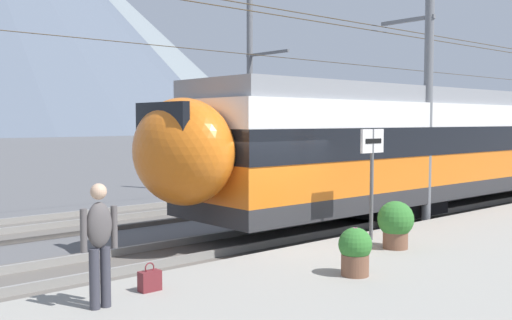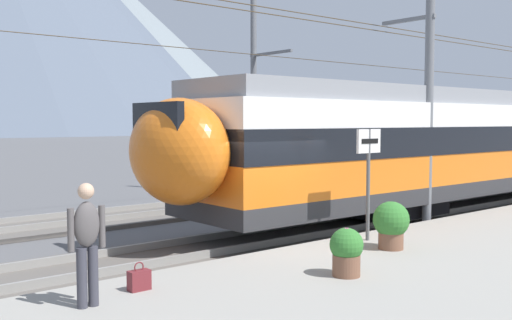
{
  "view_description": "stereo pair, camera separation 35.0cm",
  "coord_description": "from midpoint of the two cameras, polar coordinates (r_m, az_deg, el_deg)",
  "views": [
    {
      "loc": [
        -8.42,
        -9.34,
        2.91
      ],
      "look_at": [
        2.23,
        2.96,
        1.84
      ],
      "focal_mm": 41.35,
      "sensor_mm": 36.0,
      "label": 1
    },
    {
      "loc": [
        -8.15,
        -9.57,
        2.91
      ],
      "look_at": [
        2.23,
        2.96,
        1.84
      ],
      "focal_mm": 41.35,
      "sensor_mm": 36.0,
      "label": 2
    }
  ],
  "objects": [
    {
      "name": "ground_plane",
      "position": [
        12.9,
        0.35,
        -9.26
      ],
      "size": [
        400.0,
        400.0,
        0.0
      ],
      "primitive_type": "plane",
      "color": "#565659"
    },
    {
      "name": "platform_slab",
      "position": [
        10.02,
        18.04,
        -12.13
      ],
      "size": [
        120.0,
        7.14,
        0.4
      ],
      "primitive_type": "cube",
      "color": "gray",
      "rests_on": "ground"
    },
    {
      "name": "track_near",
      "position": [
        13.59,
        -2.28,
        -8.3
      ],
      "size": [
        120.0,
        3.0,
        0.28
      ],
      "color": "#5B5651",
      "rests_on": "ground"
    },
    {
      "name": "track_far",
      "position": [
        18.05,
        -13.07,
        -5.37
      ],
      "size": [
        120.0,
        3.0,
        0.28
      ],
      "color": "#5B5651",
      "rests_on": "ground"
    },
    {
      "name": "catenary_mast_mid",
      "position": [
        16.43,
        15.51,
        8.66
      ],
      "size": [
        44.84,
        1.69,
        8.49
      ],
      "color": "slate",
      "rests_on": "ground"
    },
    {
      "name": "catenary_mast_far_side",
      "position": [
        23.12,
        -0.82,
        7.19
      ],
      "size": [
        44.84,
        2.33,
        8.35
      ],
      "color": "slate",
      "rests_on": "ground"
    },
    {
      "name": "platform_sign",
      "position": [
        12.6,
        10.38,
        0.1
      ],
      "size": [
        0.7,
        0.08,
        2.35
      ],
      "color": "#59595B",
      "rests_on": "platform_slab"
    },
    {
      "name": "passenger_walking",
      "position": [
        8.27,
        -16.1,
        -7.33
      ],
      "size": [
        0.53,
        0.22,
        1.69
      ],
      "color": "#383842",
      "rests_on": "platform_slab"
    },
    {
      "name": "handbag_beside_passenger",
      "position": [
        9.08,
        -11.35,
        -11.37
      ],
      "size": [
        0.32,
        0.18,
        0.43
      ],
      "color": "maroon",
      "rests_on": "platform_slab"
    },
    {
      "name": "potted_plant_platform_edge",
      "position": [
        11.97,
        12.54,
        -5.83
      ],
      "size": [
        0.72,
        0.72,
        0.94
      ],
      "color": "brown",
      "rests_on": "platform_slab"
    },
    {
      "name": "potted_plant_by_shelter",
      "position": [
        9.79,
        8.55,
        -8.52
      ],
      "size": [
        0.55,
        0.55,
        0.79
      ],
      "color": "brown",
      "rests_on": "platform_slab"
    },
    {
      "name": "mountain_right_ridge",
      "position": [
        251.19,
        -15.5,
        10.31
      ],
      "size": [
        137.63,
        137.63,
        64.03
      ],
      "primitive_type": "cone",
      "color": "slate",
      "rests_on": "ground"
    }
  ]
}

